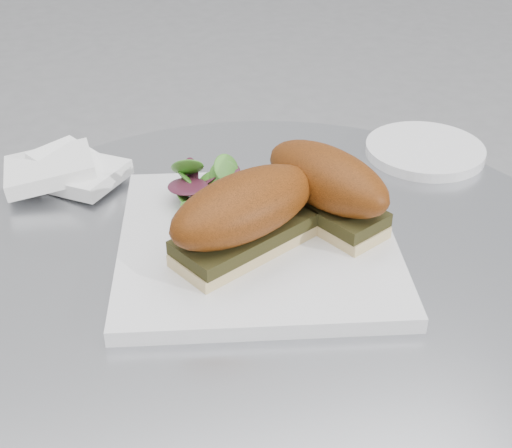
{
  "coord_description": "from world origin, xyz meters",
  "views": [
    {
      "loc": [
        -0.18,
        -0.54,
        1.15
      ],
      "look_at": [
        -0.0,
        0.03,
        0.77
      ],
      "focal_mm": 50.0,
      "sensor_mm": 36.0,
      "label": 1
    }
  ],
  "objects_px": {
    "plate": "(257,243)",
    "sandwich_right": "(327,185)",
    "sandwich_left": "(245,214)",
    "saucer": "(425,150)"
  },
  "relations": [
    {
      "from": "sandwich_left",
      "to": "saucer",
      "type": "xyz_separation_m",
      "value": [
        0.28,
        0.16,
        -0.05
      ]
    },
    {
      "from": "saucer",
      "to": "sandwich_left",
      "type": "bearing_deg",
      "value": -150.78
    },
    {
      "from": "sandwich_left",
      "to": "sandwich_right",
      "type": "distance_m",
      "value": 0.1
    },
    {
      "from": "plate",
      "to": "sandwich_right",
      "type": "bearing_deg",
      "value": 6.08
    },
    {
      "from": "plate",
      "to": "sandwich_right",
      "type": "height_order",
      "value": "sandwich_right"
    },
    {
      "from": "plate",
      "to": "sandwich_left",
      "type": "distance_m",
      "value": 0.06
    },
    {
      "from": "sandwich_left",
      "to": "saucer",
      "type": "bearing_deg",
      "value": 4.29
    },
    {
      "from": "saucer",
      "to": "plate",
      "type": "bearing_deg",
      "value": -152.37
    },
    {
      "from": "sandwich_left",
      "to": "sandwich_right",
      "type": "bearing_deg",
      "value": -8.45
    },
    {
      "from": "plate",
      "to": "saucer",
      "type": "height_order",
      "value": "plate"
    }
  ]
}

